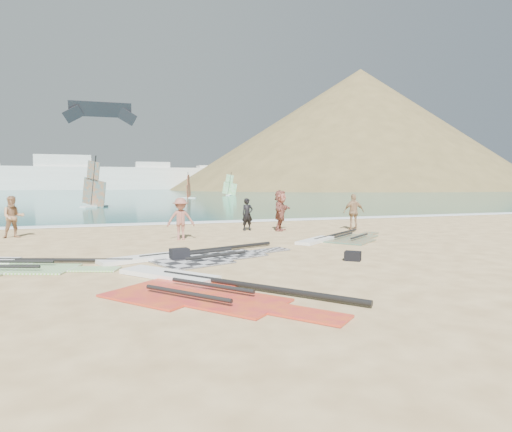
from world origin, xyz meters
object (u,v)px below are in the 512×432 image
object	(u,v)px
rig_grey	(189,257)
beachgoer_left	(13,217)
beachgoer_mid	(181,219)
gear_bag_far	(353,256)
beachgoer_back	(354,212)
rig_green	(4,265)
gear_bag_near	(180,254)
person_wetsuit	(247,214)
rig_orange	(338,239)
beachgoer_right	(280,210)
rig_red	(196,286)

from	to	relation	value
rig_grey	beachgoer_left	distance (m)	9.73
beachgoer_left	beachgoer_mid	bearing A→B (deg)	-39.42
rig_grey	gear_bag_far	size ratio (longest dim) A/B	13.45
beachgoer_mid	beachgoer_back	world-z (taller)	beachgoer_back
rig_green	beachgoer_back	world-z (taller)	beachgoer_back
gear_bag_near	person_wetsuit	world-z (taller)	person_wetsuit
rig_grey	gear_bag_far	world-z (taller)	gear_bag_far
rig_green	rig_orange	bearing A→B (deg)	29.65
gear_bag_near	person_wetsuit	size ratio (longest dim) A/B	0.34
rig_grey	rig_green	bearing A→B (deg)	156.67
rig_orange	beachgoer_right	xyz separation A→B (m)	(-0.97, 3.91, 0.95)
beachgoer_mid	beachgoer_right	distance (m)	5.44
rig_green	person_wetsuit	size ratio (longest dim) A/B	3.57
gear_bag_far	beachgoer_back	bearing A→B (deg)	58.36
person_wetsuit	beachgoer_back	distance (m)	5.35
rig_orange	rig_green	bearing A→B (deg)	151.71
beachgoer_back	beachgoer_right	bearing A→B (deg)	0.23
beachgoer_mid	beachgoer_right	bearing A→B (deg)	24.84
gear_bag_far	rig_orange	bearing A→B (deg)	65.89
rig_orange	beachgoer_left	xyz separation A→B (m)	(-12.81, 5.07, 0.85)
beachgoer_back	rig_grey	bearing A→B (deg)	42.25
rig_grey	person_wetsuit	distance (m)	8.06
gear_bag_far	beachgoer_right	size ratio (longest dim) A/B	0.24
rig_grey	beachgoer_right	xyz separation A→B (m)	(5.60, 6.27, 0.95)
rig_grey	beachgoer_mid	world-z (taller)	beachgoer_mid
beachgoer_left	gear_bag_near	bearing A→B (deg)	-67.90
rig_orange	beachgoer_back	bearing A→B (deg)	11.80
beachgoer_right	rig_grey	bearing A→B (deg)	174.39
rig_orange	gear_bag_near	size ratio (longest dim) A/B	9.53
rig_orange	beachgoer_right	distance (m)	4.14
rig_orange	gear_bag_near	world-z (taller)	gear_bag_near
rig_green	beachgoer_mid	bearing A→B (deg)	56.47
gear_bag_near	beachgoer_left	distance (m)	9.68
person_wetsuit	beachgoer_mid	bearing A→B (deg)	-155.06
rig_orange	beachgoer_mid	bearing A→B (deg)	122.69
rig_grey	rig_green	distance (m)	5.15
rig_grey	rig_green	world-z (taller)	rig_grey
beachgoer_left	beachgoer_back	world-z (taller)	beachgoer_back
person_wetsuit	beachgoer_left	xyz separation A→B (m)	(-10.34, 0.52, 0.10)
gear_bag_near	beachgoer_left	xyz separation A→B (m)	(-5.93, 7.62, 0.72)
beachgoer_right	beachgoer_left	bearing A→B (deg)	120.56
beachgoer_right	beachgoer_back	bearing A→B (deg)	-64.97
beachgoer_left	rig_grey	bearing A→B (deg)	-65.78
rig_green	rig_red	bearing A→B (deg)	-22.46
beachgoer_mid	rig_grey	bearing A→B (deg)	-89.96
person_wetsuit	beachgoer_mid	world-z (taller)	beachgoer_mid
rig_green	gear_bag_far	size ratio (longest dim) A/B	12.04
beachgoer_left	beachgoer_back	size ratio (longest dim) A/B	1.00
beachgoer_back	gear_bag_far	bearing A→B (deg)	69.71
rig_grey	beachgoer_mid	distance (m)	4.60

